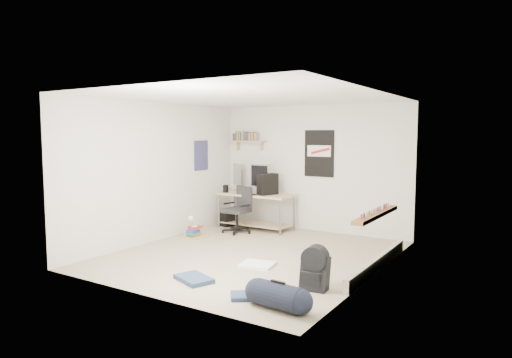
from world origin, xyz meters
The scene contains 26 objects.
floor centered at (0.00, 0.00, -0.01)m, with size 4.00×4.50×0.01m, color gray.
ceiling centered at (0.00, 0.00, 2.50)m, with size 4.00×4.50×0.01m, color white.
back_wall centered at (0.00, 2.25, 1.25)m, with size 4.00×0.01×2.50m, color silver.
left_wall centered at (-2.00, 0.00, 1.25)m, with size 0.01×4.50×2.50m, color silver.
right_wall centered at (2.00, 0.00, 1.25)m, with size 0.01×4.50×2.50m, color silver.
desk centered at (-1.03, 1.77, 0.36)m, with size 1.58×0.69×0.72m, color tan.
monitor_left centered at (-1.62, 2.00, 0.95)m, with size 0.41×0.10×0.45m, color #B9B8BE.
monitor_right centered at (-0.97, 1.83, 0.96)m, with size 0.44×0.11×0.48m, color #A0A1A5.
pc_tower centered at (-0.73, 1.73, 0.93)m, with size 0.19×0.41×0.43m, color black.
keyboard centered at (-1.13, 1.56, 0.73)m, with size 0.43×0.15×0.02m, color black.
speaker_left centered at (-1.64, 1.56, 0.80)m, with size 0.08×0.08×0.16m, color black.
speaker_right centered at (-0.78, 1.76, 0.81)m, with size 0.08×0.08×0.17m, color black.
office_chair centered at (-1.15, 1.25, 0.49)m, with size 0.60×0.60×0.91m, color black.
wall_shelf centered at (-1.45, 2.14, 1.78)m, with size 0.80×0.22×0.24m, color tan.
poster_back_wall centered at (0.15, 2.23, 1.55)m, with size 0.62×0.03×0.92m, color black.
poster_left_wall centered at (-1.99, 1.20, 1.50)m, with size 0.02×0.42×0.60m, color navy.
window centered at (1.95, 0.30, 1.45)m, with size 0.10×1.50×1.26m, color brown.
baseboard_heater centered at (1.96, 0.30, 0.09)m, with size 0.08×2.50×0.18m, color #B7B2A8.
backpack centered at (1.55, -0.95, 0.20)m, with size 0.34×0.27×0.45m, color black.
duffel_bag centered at (1.48, -1.77, 0.14)m, with size 0.29×0.29×0.58m, color black.
tshirt centered at (0.42, -0.49, 0.02)m, with size 0.48×0.40×0.04m, color white.
jeans_a centered at (0.07, -1.52, 0.03)m, with size 0.53×0.34×0.06m, color navy.
jeans_b centered at (1.00, -1.67, 0.03)m, with size 0.37×0.28×0.05m, color navy.
book_stack centered at (-1.61, 0.51, 0.15)m, with size 0.46×0.37×0.31m, color olive.
desk_lamp centered at (-1.59, 0.49, 0.38)m, with size 0.12×0.20×0.20m, color white.
subwoofer centered at (-1.71, 1.68, 0.14)m, with size 0.26×0.26×0.29m, color black.
Camera 1 is at (3.88, -6.02, 1.92)m, focal length 32.00 mm.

